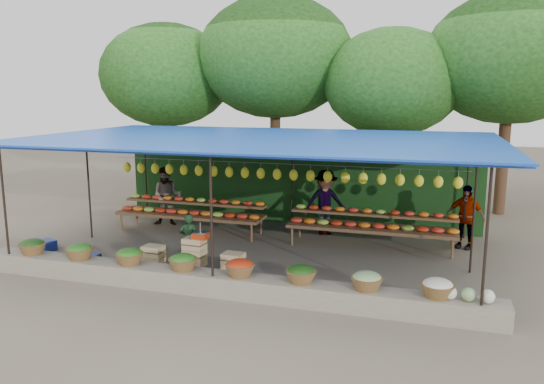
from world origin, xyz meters
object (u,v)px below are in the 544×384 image
(crate_counter, at_px, (193,258))
(blue_crate_back, at_px, (47,245))
(weighing_scale, at_px, (201,235))
(blue_crate_front, at_px, (87,261))
(vendor_seated, at_px, (189,239))

(crate_counter, height_order, blue_crate_back, crate_counter)
(crate_counter, height_order, weighing_scale, weighing_scale)
(crate_counter, bearing_deg, weighing_scale, -0.00)
(crate_counter, bearing_deg, blue_crate_front, -169.89)
(crate_counter, bearing_deg, vendor_seated, 125.38)
(vendor_seated, relative_size, blue_crate_front, 2.28)
(blue_crate_back, bearing_deg, blue_crate_front, -2.86)
(blue_crate_front, xyz_separation_m, blue_crate_back, (-1.78, 0.85, -0.02))
(crate_counter, distance_m, vendor_seated, 0.63)
(crate_counter, height_order, vendor_seated, vendor_seated)
(vendor_seated, relative_size, blue_crate_back, 2.68)
(vendor_seated, xyz_separation_m, blue_crate_front, (-2.08, -0.89, -0.43))
(crate_counter, bearing_deg, blue_crate_back, 174.23)
(vendor_seated, xyz_separation_m, blue_crate_back, (-3.86, -0.04, -0.46))
(weighing_scale, xyz_separation_m, blue_crate_back, (-4.37, 0.42, -0.72))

